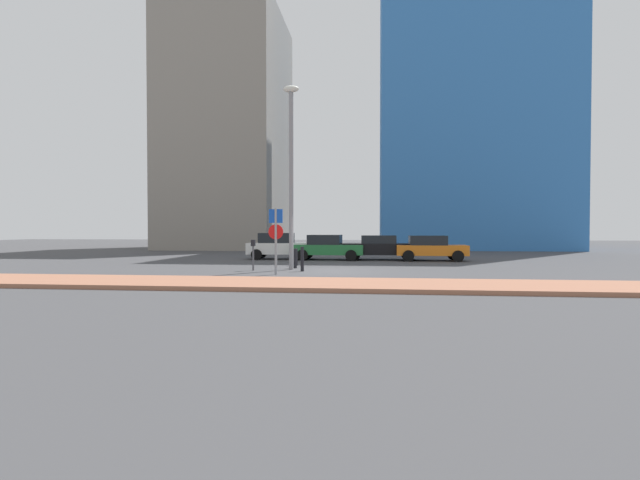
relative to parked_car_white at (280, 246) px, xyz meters
The scene contains 14 objects.
ground_plane 8.71m from the parked_car_white, 64.66° to the right, with size 120.00×120.00×0.00m, color #424244.
sidewalk_brick 13.99m from the parked_car_white, 74.59° to the right, with size 40.00×3.11×0.14m, color #9E664C.
parked_car_white is the anchor object (origin of this frame).
parked_car_green 2.93m from the parked_car_white, ahead, with size 4.22×2.06×1.48m.
parked_car_black 6.02m from the parked_car_white, ahead, with size 4.51×1.93×1.44m.
parked_car_orange 8.85m from the parked_car_white, ahead, with size 3.97×1.89×1.44m.
parking_sign_post 9.89m from the parked_car_white, 79.82° to the right, with size 0.60×0.10×2.64m.
parking_meter 7.98m from the parked_car_white, 87.34° to the right, with size 0.18×0.14×1.35m.
street_lamp 8.53m from the parked_car_white, 75.08° to the right, with size 0.70×0.36×8.20m.
traffic_bollard_near 8.54m from the parked_car_white, 72.49° to the right, with size 0.15×0.15×1.06m, color black.
traffic_bollard_mid 5.27m from the parked_car_white, 70.28° to the right, with size 0.17×0.17×0.85m, color black.
traffic_bollard_far 6.83m from the parked_car_white, 73.00° to the right, with size 0.16×0.16×0.90m, color black.
building_colorful_midrise 27.79m from the parked_car_white, 51.39° to the left, with size 16.59×12.13×31.91m, color #3372BF.
building_under_construction 21.09m from the parked_car_white, 116.75° to the left, with size 10.26×12.56×22.25m, color gray.
Camera 1 is at (1.93, -20.60, 1.81)m, focal length 26.89 mm.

